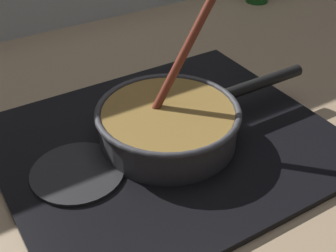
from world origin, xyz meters
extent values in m
cube|color=#9E8466|center=(0.00, 0.00, -0.02)|extent=(2.40, 1.60, 0.04)
cube|color=black|center=(0.04, 0.21, 0.01)|extent=(0.56, 0.48, 0.01)
torus|color=#592D0C|center=(0.04, 0.21, 0.02)|extent=(0.17, 0.17, 0.01)
cylinder|color=#262628|center=(-0.13, 0.21, 0.01)|extent=(0.15, 0.15, 0.01)
cylinder|color=#38383D|center=(0.04, 0.21, 0.04)|extent=(0.23, 0.23, 0.06)
cylinder|color=olive|center=(0.04, 0.21, 0.05)|extent=(0.22, 0.22, 0.05)
torus|color=#38383D|center=(0.04, 0.21, 0.07)|extent=(0.24, 0.24, 0.01)
cylinder|color=black|center=(0.24, 0.21, 0.06)|extent=(0.18, 0.02, 0.02)
cylinder|color=#E5CC7A|center=(0.03, 0.19, 0.06)|extent=(0.04, 0.04, 0.01)
cylinder|color=#EDD88C|center=(0.12, 0.21, 0.06)|extent=(0.03, 0.03, 0.01)
cylinder|color=#E5CC7A|center=(-0.03, 0.19, 0.06)|extent=(0.04, 0.04, 0.01)
cylinder|color=beige|center=(0.07, 0.19, 0.06)|extent=(0.03, 0.03, 0.01)
cylinder|color=beige|center=(0.02, 0.23, 0.06)|extent=(0.04, 0.04, 0.01)
cylinder|color=maroon|center=(0.09, 0.23, 0.17)|extent=(0.15, 0.02, 0.23)
cube|color=brown|center=(0.02, 0.23, 0.06)|extent=(0.04, 0.03, 0.01)
camera|label=1|loc=(-0.29, -0.33, 0.49)|focal=48.89mm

